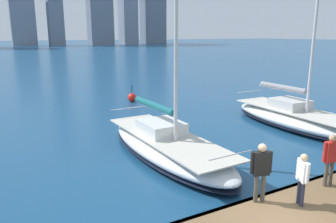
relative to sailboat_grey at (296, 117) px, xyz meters
name	(u,v)px	position (x,y,z in m)	size (l,w,h in m)	color
dock_pier	(278,222)	(9.40, 7.36, -0.09)	(28.00, 2.80, 0.60)	brown
sailboat_grey	(296,117)	(0.00, 0.00, 0.00)	(3.18, 9.27, 12.86)	white
sailboat_teal	(167,144)	(9.00, 0.48, -0.05)	(3.07, 9.28, 11.10)	white
person_white_shirt	(303,175)	(8.25, 7.08, 0.91)	(0.32, 0.54, 1.56)	#2D3347
person_black_shirt	(261,167)	(9.15, 6.36, 1.05)	(0.62, 0.36, 1.79)	#4C473D
person_red_shirt	(331,155)	(6.44, 6.68, 1.01)	(0.63, 0.27, 1.74)	#4C473D
channel_buoy	(132,98)	(5.54, -11.65, -0.28)	(0.70, 0.70, 1.40)	red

